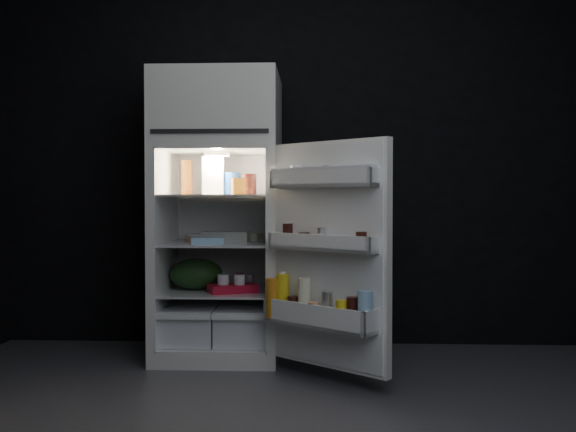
{
  "coord_description": "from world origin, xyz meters",
  "views": [
    {
      "loc": [
        0.16,
        -2.73,
        1.0
      ],
      "look_at": [
        -0.0,
        1.0,
        0.9
      ],
      "focal_mm": 40.0,
      "sensor_mm": 36.0,
      "label": 1
    }
  ],
  "objects_px": {
    "milk_jug": "(214,176)",
    "egg_carton": "(225,237)",
    "fridge_door": "(326,258)",
    "yogurt_tray": "(233,288)",
    "refrigerator": "(219,206)"
  },
  "relations": [
    {
      "from": "milk_jug",
      "to": "egg_carton",
      "type": "distance_m",
      "value": 0.41
    },
    {
      "from": "fridge_door",
      "to": "egg_carton",
      "type": "height_order",
      "value": "fridge_door"
    },
    {
      "from": "yogurt_tray",
      "to": "fridge_door",
      "type": "bearing_deg",
      "value": -63.09
    },
    {
      "from": "fridge_door",
      "to": "yogurt_tray",
      "type": "bearing_deg",
      "value": 140.65
    },
    {
      "from": "egg_carton",
      "to": "yogurt_tray",
      "type": "bearing_deg",
      "value": -42.94
    },
    {
      "from": "milk_jug",
      "to": "yogurt_tray",
      "type": "height_order",
      "value": "milk_jug"
    },
    {
      "from": "refrigerator",
      "to": "milk_jug",
      "type": "distance_m",
      "value": 0.19
    },
    {
      "from": "refrigerator",
      "to": "egg_carton",
      "type": "height_order",
      "value": "refrigerator"
    },
    {
      "from": "refrigerator",
      "to": "milk_jug",
      "type": "xyz_separation_m",
      "value": [
        -0.04,
        0.0,
        0.19
      ]
    },
    {
      "from": "refrigerator",
      "to": "fridge_door",
      "type": "relative_size",
      "value": 1.46
    },
    {
      "from": "refrigerator",
      "to": "fridge_door",
      "type": "bearing_deg",
      "value": -42.75
    },
    {
      "from": "egg_carton",
      "to": "fridge_door",
      "type": "bearing_deg",
      "value": -35.16
    },
    {
      "from": "fridge_door",
      "to": "yogurt_tray",
      "type": "distance_m",
      "value": 0.76
    },
    {
      "from": "refrigerator",
      "to": "fridge_door",
      "type": "distance_m",
      "value": 0.95
    },
    {
      "from": "egg_carton",
      "to": "yogurt_tray",
      "type": "distance_m",
      "value": 0.32
    }
  ]
}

